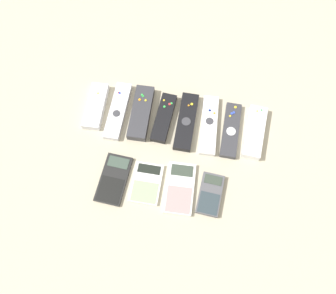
{
  "coord_description": "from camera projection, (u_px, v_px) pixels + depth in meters",
  "views": [
    {
      "loc": [
        0.07,
        -0.35,
        0.96
      ],
      "look_at": [
        0.0,
        0.02,
        0.01
      ],
      "focal_mm": 35.0,
      "sensor_mm": 36.0,
      "label": 1
    }
  ],
  "objects": [
    {
      "name": "remote_3",
      "position": [
        164.0,
        118.0,
        1.06
      ],
      "size": [
        0.06,
        0.17,
        0.02
      ],
      "rotation": [
        0.0,
        0.0,
        -0.05
      ],
      "color": "black",
      "rests_on": "ground_plane"
    },
    {
      "name": "calculator_0",
      "position": [
        114.0,
        179.0,
        0.99
      ],
      "size": [
        0.09,
        0.16,
        0.01
      ],
      "rotation": [
        0.0,
        0.0,
        -0.05
      ],
      "color": "black",
      "rests_on": "ground_plane"
    },
    {
      "name": "remote_2",
      "position": [
        141.0,
        113.0,
        1.06
      ],
      "size": [
        0.07,
        0.19,
        0.03
      ],
      "rotation": [
        0.0,
        0.0,
        0.04
      ],
      "color": "#333338",
      "rests_on": "ground_plane"
    },
    {
      "name": "remote_0",
      "position": [
        96.0,
        106.0,
        1.08
      ],
      "size": [
        0.07,
        0.17,
        0.03
      ],
      "rotation": [
        0.0,
        0.0,
        0.05
      ],
      "color": "silver",
      "rests_on": "ground_plane"
    },
    {
      "name": "calculator_2",
      "position": [
        180.0,
        188.0,
        0.98
      ],
      "size": [
        0.09,
        0.16,
        0.01
      ],
      "rotation": [
        0.0,
        0.0,
        0.06
      ],
      "color": "silver",
      "rests_on": "ground_plane"
    },
    {
      "name": "ground_plane",
      "position": [
        167.0,
        156.0,
        1.02
      ],
      "size": [
        3.0,
        3.0,
        0.0
      ],
      "primitive_type": "plane",
      "color": "#B2A88E"
    },
    {
      "name": "remote_7",
      "position": [
        255.0,
        132.0,
        1.04
      ],
      "size": [
        0.07,
        0.18,
        0.03
      ],
      "rotation": [
        0.0,
        0.0,
        -0.06
      ],
      "color": "white",
      "rests_on": "ground_plane"
    },
    {
      "name": "remote_6",
      "position": [
        231.0,
        130.0,
        1.05
      ],
      "size": [
        0.05,
        0.19,
        0.02
      ],
      "rotation": [
        0.0,
        0.0,
        0.0
      ],
      "color": "#333338",
      "rests_on": "ground_plane"
    },
    {
      "name": "calculator_1",
      "position": [
        147.0,
        183.0,
        0.98
      ],
      "size": [
        0.09,
        0.13,
        0.01
      ],
      "rotation": [
        0.0,
        0.0,
        0.02
      ],
      "color": "silver",
      "rests_on": "ground_plane"
    },
    {
      "name": "remote_1",
      "position": [
        118.0,
        111.0,
        1.07
      ],
      "size": [
        0.05,
        0.21,
        0.02
      ],
      "rotation": [
        0.0,
        0.0,
        0.01
      ],
      "color": "silver",
      "rests_on": "ground_plane"
    },
    {
      "name": "remote_4",
      "position": [
        186.0,
        122.0,
        1.05
      ],
      "size": [
        0.06,
        0.2,
        0.02
      ],
      "rotation": [
        0.0,
        0.0,
        0.01
      ],
      "color": "black",
      "rests_on": "ground_plane"
    },
    {
      "name": "remote_5",
      "position": [
        209.0,
        125.0,
        1.05
      ],
      "size": [
        0.06,
        0.21,
        0.02
      ],
      "rotation": [
        0.0,
        0.0,
        0.07
      ],
      "color": "white",
      "rests_on": "ground_plane"
    },
    {
      "name": "calculator_3",
      "position": [
        210.0,
        194.0,
        0.97
      ],
      "size": [
        0.07,
        0.13,
        0.02
      ],
      "rotation": [
        0.0,
        0.0,
        -0.05
      ],
      "color": "#4C4C51",
      "rests_on": "ground_plane"
    }
  ]
}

